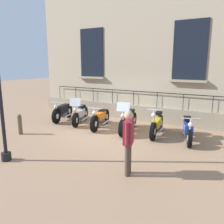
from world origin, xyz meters
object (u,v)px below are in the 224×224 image
at_px(motorcycle_maroon, 128,122).
at_px(motorcycle_orange, 100,118).
at_px(motorcycle_blue, 188,130).
at_px(bollard, 20,124).
at_px(motorcycle_black, 63,111).
at_px(pedestrian_standing, 128,139).
at_px(motorcycle_silver, 80,115).
at_px(motorcycle_yellow, 157,125).

bearing_deg(motorcycle_maroon, motorcycle_orange, -87.11).
height_order(motorcycle_blue, bollard, motorcycle_blue).
bearing_deg(motorcycle_black, pedestrian_standing, 56.50).
bearing_deg(motorcycle_silver, motorcycle_yellow, 90.47).
height_order(motorcycle_black, motorcycle_silver, motorcycle_silver).
height_order(motorcycle_blue, pedestrian_standing, pedestrian_standing).
bearing_deg(motorcycle_blue, pedestrian_standing, -11.80).
bearing_deg(motorcycle_black, motorcycle_orange, 85.36).
distance_m(motorcycle_maroon, motorcycle_yellow, 1.21).
relative_size(motorcycle_blue, bollard, 2.53).
relative_size(motorcycle_orange, motorcycle_blue, 1.00).
xyz_separation_m(motorcycle_orange, bollard, (2.42, -2.28, -0.01)).
bearing_deg(motorcycle_maroon, pedestrian_standing, 25.89).
xyz_separation_m(motorcycle_black, motorcycle_silver, (0.05, 1.15, -0.02)).
height_order(motorcycle_silver, motorcycle_maroon, motorcycle_maroon).
relative_size(motorcycle_yellow, pedestrian_standing, 1.21).
bearing_deg(bollard, motorcycle_maroon, 124.58).
relative_size(motorcycle_orange, motorcycle_yellow, 1.03).
distance_m(motorcycle_silver, motorcycle_yellow, 3.76).
bearing_deg(pedestrian_standing, motorcycle_yellow, -172.64).
bearing_deg(motorcycle_yellow, pedestrian_standing, 7.36).
bearing_deg(motorcycle_yellow, motorcycle_silver, -89.53).
bearing_deg(motorcycle_orange, pedestrian_standing, 41.71).
bearing_deg(bollard, pedestrian_standing, 79.96).
bearing_deg(motorcycle_blue, motorcycle_orange, -87.51).
height_order(motorcycle_silver, motorcycle_yellow, motorcycle_silver).
distance_m(motorcycle_orange, motorcycle_blue, 3.73).
xyz_separation_m(motorcycle_orange, motorcycle_maroon, (-0.07, 1.33, -0.00)).
bearing_deg(motorcycle_black, motorcycle_maroon, 88.06).
height_order(motorcycle_orange, bollard, motorcycle_orange).
bearing_deg(motorcycle_black, bollard, 1.94).
height_order(motorcycle_orange, pedestrian_standing, pedestrian_standing).
bearing_deg(motorcycle_blue, motorcycle_black, -90.28).
bearing_deg(bollard, motorcycle_silver, 157.53).
xyz_separation_m(motorcycle_silver, motorcycle_maroon, (0.08, 2.55, -0.00)).
bearing_deg(motorcycle_maroon, motorcycle_black, -91.94).
relative_size(motorcycle_silver, motorcycle_maroon, 0.94).
bearing_deg(motorcycle_maroon, motorcycle_silver, -91.70).
distance_m(motorcycle_orange, motorcycle_yellow, 2.54).
distance_m(motorcycle_silver, pedestrian_standing, 5.50).
height_order(motorcycle_yellow, pedestrian_standing, pedestrian_standing).
xyz_separation_m(motorcycle_yellow, pedestrian_standing, (3.53, 0.46, 0.53)).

